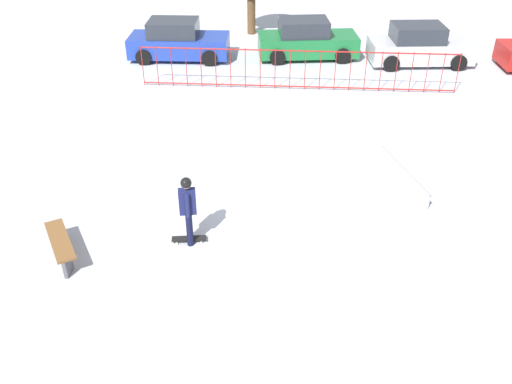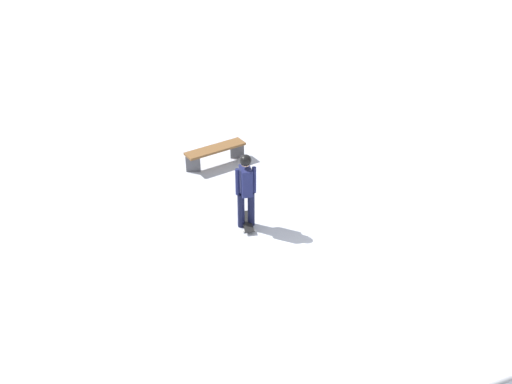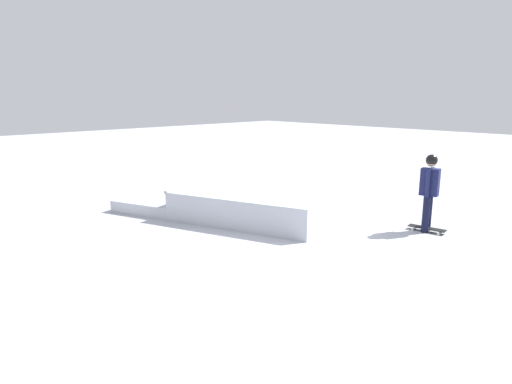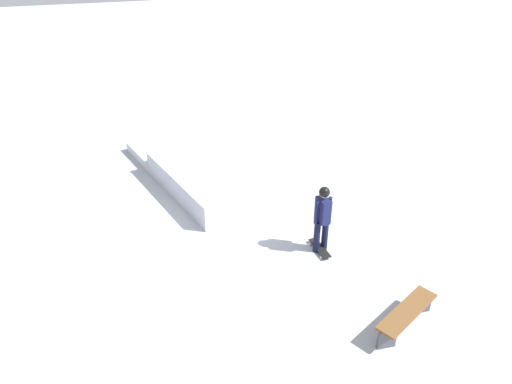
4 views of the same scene
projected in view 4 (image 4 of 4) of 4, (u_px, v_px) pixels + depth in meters
ground_plane at (220, 208)px, 13.53m from camera, size 60.00×60.00×0.00m
skate_ramp at (208, 171)px, 14.66m from camera, size 5.96×4.24×0.74m
skater at (323, 214)px, 11.46m from camera, size 0.42×0.43×1.73m
skateboard at (320, 248)px, 11.91m from camera, size 0.82×0.34×0.09m
park_bench at (406, 315)px, 9.66m from camera, size 1.17×1.57×0.48m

